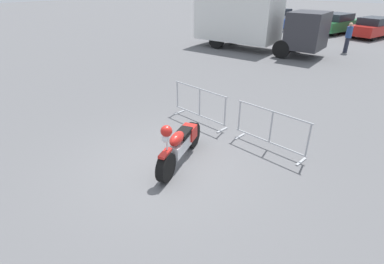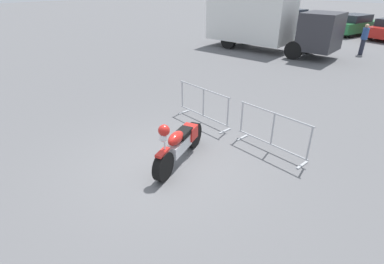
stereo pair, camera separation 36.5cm
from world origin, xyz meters
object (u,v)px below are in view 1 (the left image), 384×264
at_px(crowd_barrier_far, 271,130).
at_px(box_truck, 251,22).
at_px(crowd_barrier_near, 200,105).
at_px(parked_car_red, 374,27).
at_px(pedestrian, 348,37).
at_px(parked_car_green, 337,23).
at_px(parked_car_white, 277,18).
at_px(parked_car_blue, 303,21).
at_px(motorcycle, 180,144).

xyz_separation_m(crowd_barrier_far, box_truck, (-7.33, 9.87, 1.08)).
relative_size(crowd_barrier_near, parked_car_red, 0.47).
bearing_deg(pedestrian, box_truck, 80.86).
xyz_separation_m(crowd_barrier_far, parked_car_green, (-5.77, 19.76, 0.21)).
distance_m(parked_car_green, pedestrian, 7.33).
bearing_deg(parked_car_red, crowd_barrier_far, -161.57).
relative_size(box_truck, pedestrian, 4.68).
height_order(box_truck, parked_car_red, box_truck).
bearing_deg(crowd_barrier_near, box_truck, 116.40).
relative_size(parked_car_white, parked_car_green, 1.00).
distance_m(box_truck, parked_car_green, 10.04).
distance_m(crowd_barrier_far, pedestrian, 13.39).
distance_m(parked_car_white, parked_car_blue, 2.72).
relative_size(motorcycle, pedestrian, 1.28).
bearing_deg(parked_car_green, parked_car_white, 98.09).
distance_m(motorcycle, parked_car_white, 24.05).
distance_m(crowd_barrier_near, parked_car_blue, 20.47).
bearing_deg(parked_car_blue, crowd_barrier_near, -153.29).
distance_m(crowd_barrier_near, parked_car_white, 21.73).
distance_m(motorcycle, pedestrian, 15.20).
height_order(box_truck, parked_car_blue, box_truck).
height_order(parked_car_blue, parked_car_green, parked_car_green).
bearing_deg(pedestrian, motorcycle, 141.52).
bearing_deg(parked_car_white, parked_car_red, -82.14).
bearing_deg(parked_car_white, parked_car_blue, -87.57).
height_order(crowd_barrier_near, parked_car_white, parked_car_white).
height_order(crowd_barrier_far, parked_car_blue, parked_car_blue).
bearing_deg(pedestrian, parked_car_red, -40.48).
height_order(crowd_barrier_near, crowd_barrier_far, same).
relative_size(motorcycle, crowd_barrier_near, 1.04).
bearing_deg(box_truck, motorcycle, -69.47).
height_order(motorcycle, parked_car_green, parked_car_green).
distance_m(crowd_barrier_near, box_truck, 11.08).
height_order(parked_car_green, parked_car_red, parked_car_green).
height_order(parked_car_white, parked_car_red, parked_car_white).
bearing_deg(crowd_barrier_far, pedestrian, 101.51).
relative_size(crowd_barrier_far, parked_car_red, 0.47).
xyz_separation_m(motorcycle, box_truck, (-6.12, 11.87, 1.15)).
relative_size(crowd_barrier_near, parked_car_white, 0.44).
distance_m(motorcycle, crowd_barrier_near, 2.34).
distance_m(parked_car_blue, pedestrian, 8.67).
relative_size(box_truck, parked_car_red, 1.78).
xyz_separation_m(parked_car_white, parked_car_blue, (2.70, -0.34, -0.06)).
relative_size(parked_car_white, pedestrian, 2.78).
distance_m(crowd_barrier_far, box_truck, 12.35).
xyz_separation_m(crowd_barrier_far, parked_car_red, (-3.07, 19.66, 0.17)).
relative_size(motorcycle, parked_car_white, 0.46).
relative_size(crowd_barrier_near, parked_car_blue, 0.48).
bearing_deg(pedestrian, parked_car_green, -18.95).
bearing_deg(crowd_barrier_far, parked_car_blue, 113.42).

